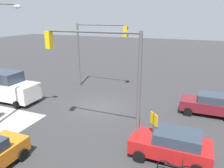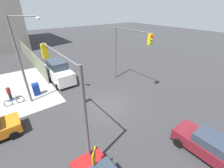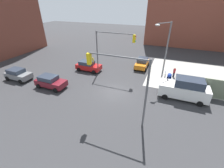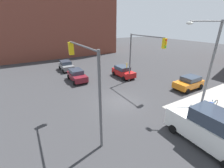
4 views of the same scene
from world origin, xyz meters
TOP-DOWN VIEW (x-y plane):
  - ground_plane at (0.00, 0.00)m, footprint 120.00×120.00m
  - building_brick_west at (-32.00, 0.49)m, footprint 16.00×28.00m
  - traffic_signal_nw_corner at (-2.25, 4.50)m, footprint 5.86×0.36m
  - traffic_signal_se_corner at (2.41, -4.50)m, footprint 5.48×0.36m
  - street_lamp_corner at (4.98, 5.50)m, footprint 1.80×2.21m
  - warning_sign_two_way at (-5.40, 4.66)m, footprint 0.48×0.48m
  - mailbox_blue at (6.20, 5.00)m, footprint 0.56×0.64m
  - hatchback_maroon at (-8.33, -1.92)m, footprint 4.09×2.02m
  - hatchback_gray at (-14.33, -1.86)m, footprint 3.85×2.02m
  - hatchback_red at (-6.42, 4.76)m, footprint 4.07×2.02m
  - sedan_orange at (1.56, 9.23)m, footprint 2.02×3.90m
  - van_white_delivery at (8.00, 1.80)m, footprint 5.40×2.32m
  - bicycle_leaning_on_fence at (5.60, 7.20)m, footprint 0.05×1.75m
  - bicycle_at_crosswalk at (-6.80, 6.00)m, footprint 1.75×0.05m

SIDE VIEW (x-z plane):
  - ground_plane at x=0.00m, z-range 0.00..0.00m
  - bicycle_leaning_on_fence at x=5.60m, z-range -0.14..0.83m
  - bicycle_at_crosswalk at x=-6.80m, z-range -0.14..0.83m
  - mailbox_blue at x=6.20m, z-range 0.05..1.48m
  - hatchback_gray at x=-14.33m, z-range 0.03..1.65m
  - sedan_orange at x=1.56m, z-range 0.03..1.65m
  - hatchback_red at x=-6.42m, z-range 0.03..1.65m
  - hatchback_maroon at x=-8.33m, z-range 0.03..1.65m
  - van_white_delivery at x=8.00m, z-range -0.03..2.59m
  - warning_sign_two_way at x=-5.40m, z-range 0.44..2.84m
  - traffic_signal_se_corner at x=2.41m, z-range 1.38..7.88m
  - traffic_signal_nw_corner at x=-2.25m, z-range 1.40..7.90m
  - street_lamp_corner at x=4.98m, z-range 0.70..8.70m
  - building_brick_west at x=-32.00m, z-range 0.00..20.29m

